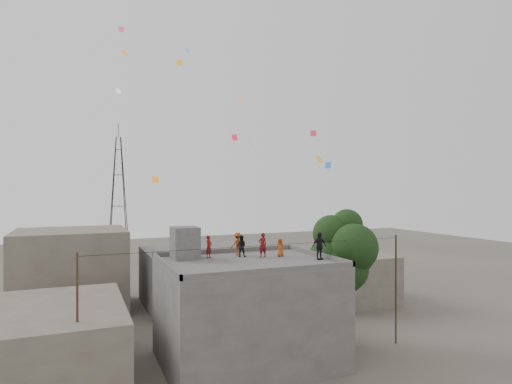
# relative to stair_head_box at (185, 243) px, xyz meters

# --- Properties ---
(ground) EXTENTS (140.00, 140.00, 0.00)m
(ground) POSITION_rel_stair_head_box_xyz_m (3.20, -2.60, -7.10)
(ground) COLOR #4B453D
(ground) RESTS_ON ground
(main_building) EXTENTS (10.00, 8.00, 6.10)m
(main_building) POSITION_rel_stair_head_box_xyz_m (3.20, -2.60, -4.05)
(main_building) COLOR #4A4745
(main_building) RESTS_ON ground
(parapet) EXTENTS (10.00, 8.00, 0.30)m
(parapet) POSITION_rel_stair_head_box_xyz_m (3.20, -2.60, -0.85)
(parapet) COLOR #4A4745
(parapet) RESTS_ON main_building
(stair_head_box) EXTENTS (1.60, 1.80, 2.00)m
(stair_head_box) POSITION_rel_stair_head_box_xyz_m (0.00, 0.00, 0.00)
(stair_head_box) COLOR #4A4745
(stair_head_box) RESTS_ON main_building
(neighbor_west) EXTENTS (8.00, 10.00, 4.00)m
(neighbor_west) POSITION_rel_stair_head_box_xyz_m (-7.80, -0.60, -5.10)
(neighbor_west) COLOR #5B5248
(neighbor_west) RESTS_ON ground
(neighbor_north) EXTENTS (12.00, 9.00, 5.00)m
(neighbor_north) POSITION_rel_stair_head_box_xyz_m (5.20, 11.40, -4.60)
(neighbor_north) COLOR #4A4745
(neighbor_north) RESTS_ON ground
(neighbor_northwest) EXTENTS (9.00, 8.00, 7.00)m
(neighbor_northwest) POSITION_rel_stair_head_box_xyz_m (-6.80, 13.40, -3.60)
(neighbor_northwest) COLOR #5B5248
(neighbor_northwest) RESTS_ON ground
(neighbor_east) EXTENTS (7.00, 8.00, 4.40)m
(neighbor_east) POSITION_rel_stair_head_box_xyz_m (17.20, 7.40, -4.90)
(neighbor_east) COLOR #5B5248
(neighbor_east) RESTS_ON ground
(tree) EXTENTS (4.90, 4.60, 9.10)m
(tree) POSITION_rel_stair_head_box_xyz_m (10.57, -2.00, -1.00)
(tree) COLOR black
(tree) RESTS_ON ground
(utility_line) EXTENTS (20.12, 0.62, 7.40)m
(utility_line) POSITION_rel_stair_head_box_xyz_m (3.70, -3.85, -3.27)
(utility_line) COLOR black
(utility_line) RESTS_ON ground
(transmission_tower) EXTENTS (2.97, 2.97, 20.01)m
(transmission_tower) POSITION_rel_stair_head_box_xyz_m (-0.80, 37.40, 1.97)
(transmission_tower) COLOR black
(transmission_tower) RESTS_ON ground
(person_red_adult) EXTENTS (0.61, 0.43, 1.58)m
(person_red_adult) POSITION_rel_stair_head_box_xyz_m (4.74, -1.44, -0.21)
(person_red_adult) COLOR maroon
(person_red_adult) RESTS_ON main_building
(person_orange_child) EXTENTS (0.66, 0.69, 1.19)m
(person_orange_child) POSITION_rel_stair_head_box_xyz_m (5.93, -1.63, -0.40)
(person_orange_child) COLOR #A84813
(person_orange_child) RESTS_ON main_building
(person_dark_child) EXTENTS (0.84, 0.78, 1.40)m
(person_dark_child) POSITION_rel_stair_head_box_xyz_m (3.53, -0.72, -0.30)
(person_dark_child) COLOR black
(person_dark_child) RESTS_ON main_building
(person_dark_adult) EXTENTS (1.05, 0.55, 1.72)m
(person_dark_adult) POSITION_rel_stair_head_box_xyz_m (7.60, -3.72, -0.14)
(person_dark_adult) COLOR black
(person_dark_adult) RESTS_ON main_building
(person_orange_adult) EXTENTS (1.05, 0.71, 1.51)m
(person_orange_adult) POSITION_rel_stair_head_box_xyz_m (3.56, -0.02, -0.25)
(person_orange_adult) COLOR #973C11
(person_orange_adult) RESTS_ON main_building
(person_red_child) EXTENTS (0.62, 0.61, 1.44)m
(person_red_child) POSITION_rel_stair_head_box_xyz_m (1.45, -0.42, -0.28)
(person_red_child) COLOR maroon
(person_red_child) RESTS_ON main_building
(kites) EXTENTS (17.28, 14.14, 12.24)m
(kites) POSITION_rel_stair_head_box_xyz_m (4.26, 3.92, 8.71)
(kites) COLOR orange
(kites) RESTS_ON ground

